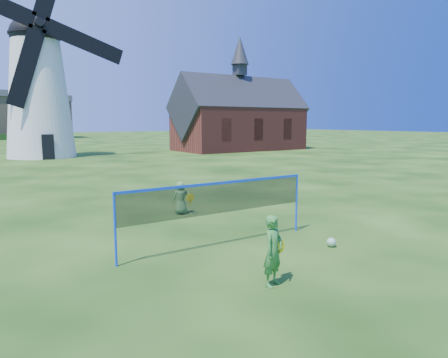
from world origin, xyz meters
name	(u,v)px	position (x,y,z in m)	size (l,w,h in m)	color
ground	(228,242)	(0.00, 0.00, 0.00)	(220.00, 220.00, 0.00)	black
windmill	(38,88)	(0.59, 28.48, 5.65)	(12.95, 5.37, 16.85)	white
chapel	(239,119)	(19.49, 26.73, 3.25)	(13.64, 6.61, 11.53)	brown
badminton_net	(219,199)	(-0.36, -0.12, 1.14)	(5.05, 0.05, 1.55)	blue
player_girl	(273,251)	(-0.81, -2.63, 0.65)	(0.70, 0.46, 1.29)	#358133
player_boy	(181,198)	(0.48, 3.41, 0.53)	(0.66, 0.50, 1.06)	#528D44
play_ball	(331,242)	(1.83, -1.65, 0.11)	(0.22, 0.22, 0.22)	green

